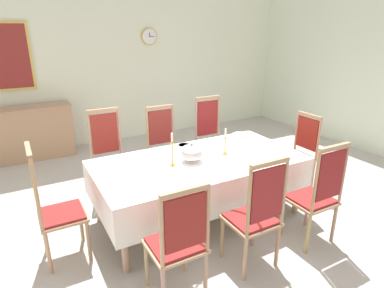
# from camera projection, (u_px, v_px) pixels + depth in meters

# --- Properties ---
(ground) EXTENTS (7.56, 6.43, 0.04)m
(ground) POSITION_uv_depth(u_px,v_px,m) (196.00, 214.00, 4.05)
(ground) COLOR #B5AEAA
(back_wall) EXTENTS (7.56, 0.08, 3.24)m
(back_wall) POSITION_uv_depth(u_px,v_px,m) (111.00, 57.00, 6.18)
(back_wall) COLOR silver
(back_wall) RESTS_ON ground
(dining_table) EXTENTS (2.35, 1.19, 0.73)m
(dining_table) POSITION_uv_depth(u_px,v_px,m) (200.00, 165.00, 3.75)
(dining_table) COLOR tan
(dining_table) RESTS_ON ground
(tablecloth) EXTENTS (2.37, 1.21, 0.40)m
(tablecloth) POSITION_uv_depth(u_px,v_px,m) (200.00, 168.00, 3.76)
(tablecloth) COLOR white
(tablecloth) RESTS_ON dining_table
(chair_south_a) EXTENTS (0.44, 0.42, 1.07)m
(chair_south_a) POSITION_uv_depth(u_px,v_px,m) (178.00, 241.00, 2.61)
(chair_south_a) COLOR tan
(chair_south_a) RESTS_ON ground
(chair_north_a) EXTENTS (0.44, 0.42, 1.18)m
(chair_north_a) POSITION_uv_depth(u_px,v_px,m) (109.00, 155.00, 4.25)
(chair_north_a) COLOR tan
(chair_north_a) RESTS_ON ground
(chair_south_b) EXTENTS (0.44, 0.42, 1.13)m
(chair_south_b) POSITION_uv_depth(u_px,v_px,m) (256.00, 214.00, 2.95)
(chair_south_b) COLOR #A1855B
(chair_south_b) RESTS_ON ground
(chair_north_b) EXTENTS (0.44, 0.42, 1.13)m
(chair_north_b) POSITION_uv_depth(u_px,v_px,m) (164.00, 146.00, 4.61)
(chair_north_b) COLOR tan
(chair_north_b) RESTS_ON ground
(chair_south_c) EXTENTS (0.44, 0.42, 1.13)m
(chair_south_c) POSITION_uv_depth(u_px,v_px,m) (317.00, 194.00, 3.31)
(chair_south_c) COLOR #A97A59
(chair_south_c) RESTS_ON ground
(chair_north_c) EXTENTS (0.44, 0.42, 1.19)m
(chair_north_c) POSITION_uv_depth(u_px,v_px,m) (211.00, 137.00, 4.96)
(chair_north_c) COLOR tan
(chair_north_c) RESTS_ON ground
(chair_head_west) EXTENTS (0.42, 0.44, 1.18)m
(chair_head_west) POSITION_uv_depth(u_px,v_px,m) (53.00, 206.00, 3.05)
(chair_head_west) COLOR tan
(chair_head_west) RESTS_ON ground
(chair_head_east) EXTENTS (0.42, 0.44, 1.06)m
(chair_head_east) POSITION_uv_depth(u_px,v_px,m) (299.00, 151.00, 4.50)
(chair_head_east) COLOR tan
(chair_head_east) RESTS_ON ground
(soup_tureen) EXTENTS (0.25, 0.25, 0.21)m
(soup_tureen) POSITION_uv_depth(u_px,v_px,m) (192.00, 153.00, 3.64)
(soup_tureen) COLOR white
(soup_tureen) RESTS_ON tablecloth
(candlestick_west) EXTENTS (0.07, 0.07, 0.37)m
(candlestick_west) POSITION_uv_depth(u_px,v_px,m) (172.00, 152.00, 3.52)
(candlestick_west) COLOR gold
(candlestick_west) RESTS_ON tablecloth
(candlestick_east) EXTENTS (0.07, 0.07, 0.32)m
(candlestick_east) POSITION_uv_depth(u_px,v_px,m) (225.00, 144.00, 3.84)
(candlestick_east) COLOR gold
(candlestick_east) RESTS_ON tablecloth
(bowl_near_left) EXTENTS (0.17, 0.17, 0.03)m
(bowl_near_left) POSITION_uv_depth(u_px,v_px,m) (184.00, 146.00, 4.10)
(bowl_near_left) COLOR white
(bowl_near_left) RESTS_ON tablecloth
(bowl_near_right) EXTENTS (0.18, 0.18, 0.05)m
(bowl_near_right) POSITION_uv_depth(u_px,v_px,m) (239.00, 135.00, 4.50)
(bowl_near_right) COLOR white
(bowl_near_right) RESTS_ON tablecloth
(spoon_primary) EXTENTS (0.07, 0.17, 0.01)m
(spoon_primary) POSITION_uv_depth(u_px,v_px,m) (192.00, 145.00, 4.18)
(spoon_primary) COLOR gold
(spoon_primary) RESTS_ON tablecloth
(spoon_secondary) EXTENTS (0.03, 0.18, 0.01)m
(spoon_secondary) POSITION_uv_depth(u_px,v_px,m) (245.00, 134.00, 4.58)
(spoon_secondary) COLOR gold
(spoon_secondary) RESTS_ON tablecloth
(sideboard) EXTENTS (1.44, 0.48, 0.90)m
(sideboard) POSITION_uv_depth(u_px,v_px,m) (29.00, 133.00, 5.59)
(sideboard) COLOR tan
(sideboard) RESTS_ON ground
(mounted_clock) EXTENTS (0.31, 0.06, 0.31)m
(mounted_clock) POSITION_uv_depth(u_px,v_px,m) (149.00, 37.00, 6.34)
(mounted_clock) COLOR #D1B251
(framed_painting) EXTENTS (0.83, 0.05, 1.10)m
(framed_painting) POSITION_uv_depth(u_px,v_px,m) (4.00, 57.00, 5.30)
(framed_painting) COLOR #D1B251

